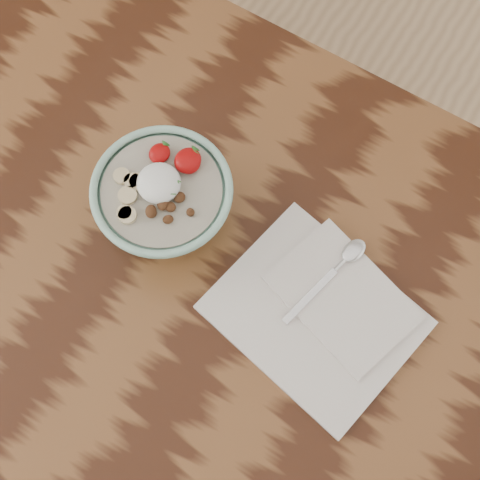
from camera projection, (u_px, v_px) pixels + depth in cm
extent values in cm
cube|color=#381B0E|center=(133.00, 228.00, 108.97)|extent=(160.00, 90.00, 4.00)
cylinder|color=#4C2D19|center=(2.00, 21.00, 167.11)|extent=(7.00, 7.00, 71.00)
cylinder|color=#95C8B4|center=(169.00, 217.00, 106.77)|extent=(9.20, 9.20, 1.31)
torus|color=#95C8B4|center=(161.00, 190.00, 96.63)|extent=(20.93, 20.93, 1.21)
cylinder|color=#B7AF98|center=(162.00, 192.00, 97.25)|extent=(17.75, 17.75, 1.10)
ellipsoid|color=white|center=(159.00, 183.00, 95.75)|extent=(6.40, 6.40, 3.52)
ellipsoid|color=#9D0707|center=(188.00, 160.00, 97.12)|extent=(3.86, 4.24, 2.12)
cone|color=#286623|center=(194.00, 150.00, 97.32)|extent=(1.40, 1.03, 1.52)
ellipsoid|color=#9D0707|center=(189.00, 163.00, 97.17)|extent=(3.22, 3.54, 1.77)
cone|color=#286623|center=(195.00, 155.00, 97.30)|extent=(1.40, 1.03, 1.52)
ellipsoid|color=#9D0707|center=(160.00, 153.00, 97.74)|extent=(3.07, 3.38, 1.69)
cone|color=#286623|center=(165.00, 145.00, 97.84)|extent=(1.40, 1.03, 1.52)
cylinder|color=#D4BD8B|center=(127.00, 215.00, 95.01)|extent=(2.63, 2.63, 0.70)
cylinder|color=#D4BD8B|center=(139.00, 182.00, 96.71)|extent=(2.77, 2.77, 0.70)
cylinder|color=#D4BD8B|center=(122.00, 176.00, 97.03)|extent=(2.50, 2.50, 0.70)
cylinder|color=#D4BD8B|center=(128.00, 196.00, 96.01)|extent=(2.80, 2.80, 0.70)
cylinder|color=#D4BD8B|center=(124.00, 213.00, 95.15)|extent=(2.22, 2.22, 0.70)
cylinder|color=#D4BD8B|center=(132.00, 181.00, 96.77)|extent=(2.40, 2.40, 0.70)
ellipsoid|color=#532C18|center=(170.00, 207.00, 95.28)|extent=(1.78, 1.68, 0.96)
ellipsoid|color=#532C18|center=(168.00, 219.00, 94.63)|extent=(2.09, 2.09, 0.97)
ellipsoid|color=#532C18|center=(151.00, 211.00, 94.86)|extent=(2.47, 2.61, 1.41)
ellipsoid|color=#532C18|center=(179.00, 197.00, 95.69)|extent=(2.26, 2.30, 1.07)
ellipsoid|color=#532C18|center=(175.00, 194.00, 95.99)|extent=(1.30, 1.57, 0.98)
ellipsoid|color=#532C18|center=(190.00, 212.00, 95.10)|extent=(1.77, 1.75, 1.05)
ellipsoid|color=#532C18|center=(152.00, 213.00, 95.00)|extent=(1.97, 1.95, 0.86)
ellipsoid|color=#532C18|center=(163.00, 203.00, 95.22)|extent=(2.50, 2.70, 1.43)
cylinder|color=#3F7E35|center=(152.00, 188.00, 94.67)|extent=(1.02, 0.78, 0.22)
cylinder|color=#3F7E35|center=(166.00, 183.00, 94.93)|extent=(1.24, 1.24, 0.23)
cylinder|color=#3F7E35|center=(177.00, 180.00, 95.05)|extent=(1.18, 0.30, 0.22)
cylinder|color=#3F7E35|center=(157.00, 166.00, 95.77)|extent=(0.50, 1.33, 0.23)
cylinder|color=#3F7E35|center=(160.00, 191.00, 94.51)|extent=(0.80, 1.05, 0.22)
cylinder|color=#3F7E35|center=(161.00, 176.00, 95.27)|extent=(1.97, 0.22, 0.25)
cylinder|color=#3F7E35|center=(168.00, 175.00, 95.32)|extent=(0.26, 1.44, 0.23)
cylinder|color=#3F7E35|center=(150.00, 173.00, 95.45)|extent=(1.24, 0.86, 0.23)
cylinder|color=#3F7E35|center=(169.00, 194.00, 94.36)|extent=(1.78, 1.06, 0.25)
cylinder|color=#3F7E35|center=(176.00, 178.00, 95.15)|extent=(1.69, 0.95, 0.24)
cube|color=white|center=(315.00, 315.00, 101.58)|extent=(33.00, 28.65, 1.11)
cube|color=white|center=(343.00, 297.00, 101.61)|extent=(24.51, 20.14, 0.67)
cube|color=silver|center=(310.00, 296.00, 101.13)|extent=(3.62, 11.31, 0.35)
cylinder|color=silver|center=(341.00, 263.00, 102.65)|extent=(1.34, 3.04, 0.69)
ellipsoid|color=silver|center=(354.00, 251.00, 103.20)|extent=(3.97, 5.10, 0.94)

